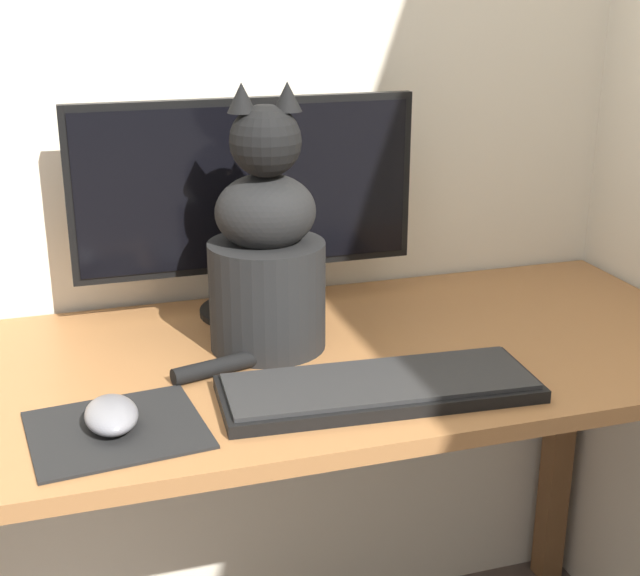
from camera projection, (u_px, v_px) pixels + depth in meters
name	position (u px, v px, depth m)	size (l,w,h in m)	color
desk	(303.00, 417.00, 1.40)	(1.37, 0.60, 0.73)	brown
monitor	(246.00, 198.00, 1.47)	(0.58, 0.17, 0.37)	black
keyboard	(379.00, 387.00, 1.23)	(0.45, 0.19, 0.02)	black
mousepad_left	(117.00, 430.00, 1.14)	(0.24, 0.21, 0.00)	black
computer_mouse_left	(111.00, 415.00, 1.14)	(0.07, 0.10, 0.03)	slate
cat	(266.00, 254.00, 1.35)	(0.27, 0.21, 0.41)	black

